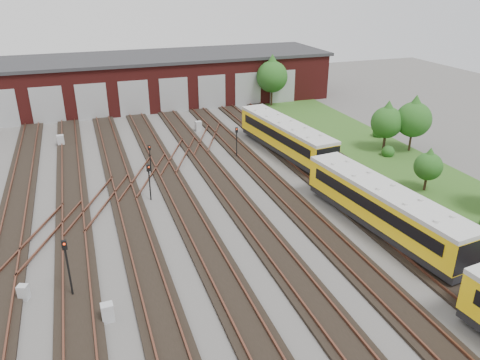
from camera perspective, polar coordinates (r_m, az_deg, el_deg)
name	(u,v)px	position (r m, az deg, el deg)	size (l,w,h in m)	color
ground	(241,252)	(30.14, 0.17, -8.79)	(120.00, 120.00, 0.00)	#4B4845
track_network	(236,247)	(30.50, -0.50, -8.11)	(30.40, 70.00, 0.33)	black
maintenance_shed	(142,80)	(65.77, -11.83, 11.87)	(51.00, 12.50, 6.35)	#501614
grass_verge	(395,161)	(46.59, 18.39, 2.17)	(8.00, 55.00, 0.05)	#284B19
metro_train	(383,207)	(33.12, 17.06, -3.13)	(4.09, 46.26, 2.91)	black
signal_mast_0	(67,262)	(26.74, -20.32, -9.33)	(0.29, 0.27, 3.58)	black
signal_mast_1	(150,156)	(41.74, -10.93, 2.95)	(0.23, 0.22, 2.62)	black
signal_mast_2	(149,177)	(36.60, -11.02, 0.31)	(0.30, 0.29, 2.96)	black
signal_mast_3	(237,139)	(44.45, -0.41, 5.07)	(0.27, 0.25, 3.07)	black
relay_cabinet_0	(24,292)	(28.56, -24.88, -12.31)	(0.53, 0.44, 0.88)	#ADAFB2
relay_cabinet_1	(61,140)	(51.64, -21.02, 4.52)	(0.69, 0.57, 1.14)	#ADAFB2
relay_cabinet_2	(108,312)	(25.53, -15.84, -15.28)	(0.61, 0.51, 1.02)	#ADAFB2
relay_cabinet_3	(198,126)	(53.17, -5.10, 6.55)	(0.68, 0.57, 1.13)	#ADAFB2
relay_cabinet_4	(305,148)	(46.41, 7.90, 3.84)	(0.69, 0.57, 1.15)	#ADAFB2
tree_0	(272,73)	(63.11, 3.94, 12.90)	(4.11, 4.11, 6.82)	#301F15
tree_1	(387,119)	(48.31, 17.51, 7.14)	(3.09, 3.09, 5.12)	#301F15
tree_2	(414,115)	(48.88, 20.47, 7.39)	(3.44, 3.44, 5.71)	#301F15
tree_3	(429,163)	(40.29, 22.02, 1.90)	(2.25, 2.25, 3.73)	#301F15
bush_1	(388,150)	(47.63, 17.63, 3.50)	(1.24, 1.24, 1.24)	#1B4213
bush_2	(379,131)	(53.16, 16.55, 5.73)	(1.27, 1.27, 1.27)	#1B4213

